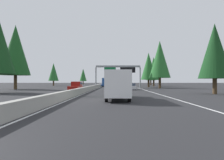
{
  "coord_description": "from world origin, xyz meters",
  "views": [
    {
      "loc": [
        -4.2,
        -5.01,
        1.94
      ],
      "look_at": [
        61.02,
        -4.01,
        2.34
      ],
      "focal_mm": 30.56,
      "sensor_mm": 36.0,
      "label": 1
    }
  ],
  "objects_px": {
    "minivan_far_left": "(121,83)",
    "conifer_left_far": "(83,75)",
    "conifer_left_near": "(16,50)",
    "box_truck_far_right": "(117,84)",
    "conifer_right_distant": "(151,71)",
    "conifer_left_mid": "(54,72)",
    "sign_gantry_overhead": "(119,70)",
    "conifer_right_near": "(160,59)",
    "oncoming_near": "(76,86)",
    "conifer_right_mid": "(149,66)",
    "conifer_right_foreground": "(215,51)",
    "bus_mid_left": "(106,82)",
    "sedan_distant_a": "(109,83)",
    "sedan_near_right": "(124,84)",
    "conifer_right_far": "(154,68)",
    "sedan_mid_center": "(131,87)"
  },
  "relations": [
    {
      "from": "sign_gantry_overhead",
      "to": "conifer_right_foreground",
      "type": "height_order",
      "value": "conifer_right_foreground"
    },
    {
      "from": "box_truck_far_right",
      "to": "oncoming_near",
      "type": "height_order",
      "value": "box_truck_far_right"
    },
    {
      "from": "oncoming_near",
      "to": "sedan_distant_a",
      "type": "bearing_deg",
      "value": 175.81
    },
    {
      "from": "box_truck_far_right",
      "to": "conifer_right_mid",
      "type": "relative_size",
      "value": 0.77
    },
    {
      "from": "conifer_left_near",
      "to": "conifer_left_mid",
      "type": "relative_size",
      "value": 1.63
    },
    {
      "from": "sign_gantry_overhead",
      "to": "sedan_near_right",
      "type": "relative_size",
      "value": 2.88
    },
    {
      "from": "sign_gantry_overhead",
      "to": "conifer_right_mid",
      "type": "height_order",
      "value": "conifer_right_mid"
    },
    {
      "from": "oncoming_near",
      "to": "conifer_right_mid",
      "type": "bearing_deg",
      "value": 139.7
    },
    {
      "from": "box_truck_far_right",
      "to": "sign_gantry_overhead",
      "type": "bearing_deg",
      "value": -1.32
    },
    {
      "from": "minivan_far_left",
      "to": "conifer_left_far",
      "type": "height_order",
      "value": "conifer_left_far"
    },
    {
      "from": "sign_gantry_overhead",
      "to": "bus_mid_left",
      "type": "height_order",
      "value": "sign_gantry_overhead"
    },
    {
      "from": "sign_gantry_overhead",
      "to": "sedan_near_right",
      "type": "xyz_separation_m",
      "value": [
        30.66,
        -3.11,
        -4.34
      ]
    },
    {
      "from": "conifer_right_near",
      "to": "box_truck_far_right",
      "type": "bearing_deg",
      "value": 159.37
    },
    {
      "from": "conifer_right_distant",
      "to": "conifer_left_mid",
      "type": "relative_size",
      "value": 1.17
    },
    {
      "from": "oncoming_near",
      "to": "conifer_right_near",
      "type": "xyz_separation_m",
      "value": [
        13.32,
        -20.34,
        7.0
      ]
    },
    {
      "from": "conifer_left_near",
      "to": "conifer_left_mid",
      "type": "distance_m",
      "value": 33.69
    },
    {
      "from": "sedan_distant_a",
      "to": "conifer_right_foreground",
      "type": "bearing_deg",
      "value": -166.39
    },
    {
      "from": "box_truck_far_right",
      "to": "conifer_right_near",
      "type": "distance_m",
      "value": 34.74
    },
    {
      "from": "sedan_mid_center",
      "to": "minivan_far_left",
      "type": "relative_size",
      "value": 0.88
    },
    {
      "from": "box_truck_far_right",
      "to": "conifer_left_mid",
      "type": "height_order",
      "value": "conifer_left_mid"
    },
    {
      "from": "sedan_distant_a",
      "to": "conifer_left_far",
      "type": "bearing_deg",
      "value": 73.01
    },
    {
      "from": "conifer_left_near",
      "to": "sedan_mid_center",
      "type": "bearing_deg",
      "value": -93.67
    },
    {
      "from": "conifer_right_near",
      "to": "bus_mid_left",
      "type": "bearing_deg",
      "value": 35.91
    },
    {
      "from": "conifer_right_far",
      "to": "conifer_right_distant",
      "type": "bearing_deg",
      "value": -7.46
    },
    {
      "from": "conifer_right_near",
      "to": "conifer_left_near",
      "type": "bearing_deg",
      "value": 101.85
    },
    {
      "from": "bus_mid_left",
      "to": "conifer_right_mid",
      "type": "height_order",
      "value": "conifer_right_mid"
    },
    {
      "from": "sedan_distant_a",
      "to": "conifer_left_mid",
      "type": "xyz_separation_m",
      "value": [
        -26.16,
        22.17,
        5.04
      ]
    },
    {
      "from": "conifer_left_near",
      "to": "conifer_right_near",
      "type": "bearing_deg",
      "value": -78.15
    },
    {
      "from": "minivan_far_left",
      "to": "conifer_right_foreground",
      "type": "relative_size",
      "value": 0.47
    },
    {
      "from": "box_truck_far_right",
      "to": "sedan_near_right",
      "type": "height_order",
      "value": "box_truck_far_right"
    },
    {
      "from": "conifer_right_distant",
      "to": "conifer_right_mid",
      "type": "bearing_deg",
      "value": 167.97
    },
    {
      "from": "sedan_mid_center",
      "to": "sedan_near_right",
      "type": "bearing_deg",
      "value": -0.57
    },
    {
      "from": "box_truck_far_right",
      "to": "oncoming_near",
      "type": "bearing_deg",
      "value": 24.0
    },
    {
      "from": "sign_gantry_overhead",
      "to": "conifer_left_far",
      "type": "height_order",
      "value": "conifer_left_far"
    },
    {
      "from": "conifer_right_mid",
      "to": "conifer_right_distant",
      "type": "distance_m",
      "value": 29.5
    },
    {
      "from": "conifer_left_near",
      "to": "box_truck_far_right",
      "type": "bearing_deg",
      "value": -135.62
    },
    {
      "from": "bus_mid_left",
      "to": "conifer_left_far",
      "type": "distance_m",
      "value": 38.22
    },
    {
      "from": "minivan_far_left",
      "to": "conifer_left_mid",
      "type": "bearing_deg",
      "value": 136.47
    },
    {
      "from": "conifer_right_mid",
      "to": "conifer_left_far",
      "type": "xyz_separation_m",
      "value": [
        47.77,
        29.09,
        -1.19
      ]
    },
    {
      "from": "box_truck_far_right",
      "to": "sedan_distant_a",
      "type": "height_order",
      "value": "box_truck_far_right"
    },
    {
      "from": "sign_gantry_overhead",
      "to": "conifer_left_far",
      "type": "bearing_deg",
      "value": 18.99
    },
    {
      "from": "conifer_right_foreground",
      "to": "conifer_left_far",
      "type": "height_order",
      "value": "conifer_right_foreground"
    },
    {
      "from": "minivan_far_left",
      "to": "conifer_left_far",
      "type": "bearing_deg",
      "value": 89.84
    },
    {
      "from": "conifer_right_far",
      "to": "sedan_mid_center",
      "type": "bearing_deg",
      "value": 159.18
    },
    {
      "from": "box_truck_far_right",
      "to": "minivan_far_left",
      "type": "xyz_separation_m",
      "value": [
        88.58,
        -3.49,
        -0.66
      ]
    },
    {
      "from": "sedan_near_right",
      "to": "conifer_left_far",
      "type": "bearing_deg",
      "value": 41.41
    },
    {
      "from": "conifer_right_distant",
      "to": "conifer_left_far",
      "type": "bearing_deg",
      "value": 61.77
    },
    {
      "from": "conifer_right_distant",
      "to": "conifer_left_mid",
      "type": "height_order",
      "value": "conifer_right_distant"
    },
    {
      "from": "oncoming_near",
      "to": "conifer_left_far",
      "type": "distance_m",
      "value": 70.89
    },
    {
      "from": "box_truck_far_right",
      "to": "conifer_left_mid",
      "type": "xyz_separation_m",
      "value": [
        57.88,
        25.68,
        4.11
      ]
    }
  ]
}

